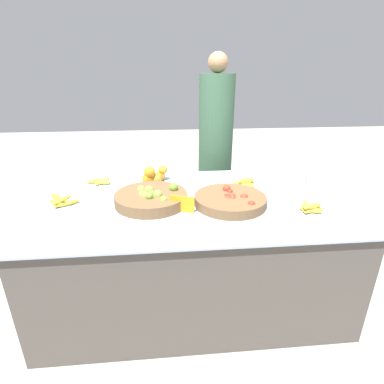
{
  "coord_description": "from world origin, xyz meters",
  "views": [
    {
      "loc": [
        -0.15,
        -1.66,
        1.42
      ],
      "look_at": [
        0.0,
        0.0,
        0.73
      ],
      "focal_mm": 28.0,
      "sensor_mm": 36.0,
      "label": 1
    }
  ],
  "objects_px": {
    "metal_bowl": "(281,175)",
    "price_sign": "(182,204)",
    "lime_bowl": "(151,198)",
    "vendor_person": "(215,153)",
    "tomato_basket": "(231,200)"
  },
  "relations": [
    {
      "from": "lime_bowl",
      "to": "tomato_basket",
      "type": "distance_m",
      "value": 0.47
    },
    {
      "from": "metal_bowl",
      "to": "lime_bowl",
      "type": "bearing_deg",
      "value": -159.74
    },
    {
      "from": "metal_bowl",
      "to": "price_sign",
      "type": "bearing_deg",
      "value": -147.72
    },
    {
      "from": "vendor_person",
      "to": "tomato_basket",
      "type": "bearing_deg",
      "value": -94.34
    },
    {
      "from": "tomato_basket",
      "to": "metal_bowl",
      "type": "xyz_separation_m",
      "value": [
        0.45,
        0.4,
        0.01
      ]
    },
    {
      "from": "lime_bowl",
      "to": "metal_bowl",
      "type": "distance_m",
      "value": 0.98
    },
    {
      "from": "lime_bowl",
      "to": "tomato_basket",
      "type": "bearing_deg",
      "value": -7.37
    },
    {
      "from": "lime_bowl",
      "to": "vendor_person",
      "type": "bearing_deg",
      "value": 60.57
    },
    {
      "from": "lime_bowl",
      "to": "price_sign",
      "type": "bearing_deg",
      "value": -36.67
    },
    {
      "from": "metal_bowl",
      "to": "vendor_person",
      "type": "distance_m",
      "value": 0.72
    },
    {
      "from": "tomato_basket",
      "to": "metal_bowl",
      "type": "distance_m",
      "value": 0.6
    },
    {
      "from": "lime_bowl",
      "to": "tomato_basket",
      "type": "height_order",
      "value": "lime_bowl"
    },
    {
      "from": "tomato_basket",
      "to": "vendor_person",
      "type": "xyz_separation_m",
      "value": [
        0.08,
        1.02,
        0.01
      ]
    },
    {
      "from": "metal_bowl",
      "to": "vendor_person",
      "type": "bearing_deg",
      "value": 121.36
    },
    {
      "from": "lime_bowl",
      "to": "vendor_person",
      "type": "distance_m",
      "value": 1.1
    }
  ]
}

